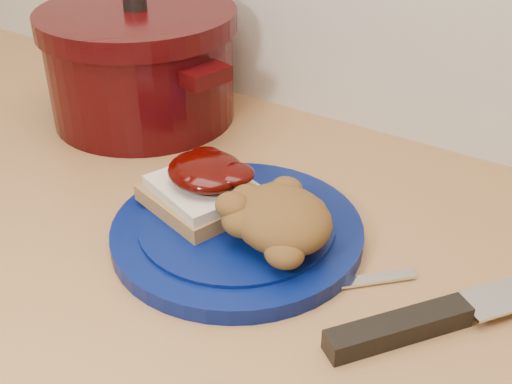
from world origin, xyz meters
The scene contains 7 objects.
plate centered at (0.05, 1.49, 0.91)m, with size 0.26×0.26×0.02m, color #05124D.
sandwich centered at (0.01, 1.50, 0.95)m, with size 0.13×0.12×0.05m.
stuffing_mound centered at (0.11, 1.49, 0.95)m, with size 0.11×0.09×0.05m, color brown.
chef_knife centered at (0.28, 1.49, 0.91)m, with size 0.23×0.31×0.02m.
butter_knife centered at (0.17, 1.47, 0.90)m, with size 0.17×0.01×0.00m, color silver.
dutch_oven centered at (-0.23, 1.66, 0.98)m, with size 0.32×0.32×0.17m.
pepper_grinder centered at (-0.33, 1.70, 0.96)m, with size 0.06×0.06×0.11m.
Camera 1 is at (0.37, 1.05, 1.29)m, focal length 45.00 mm.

